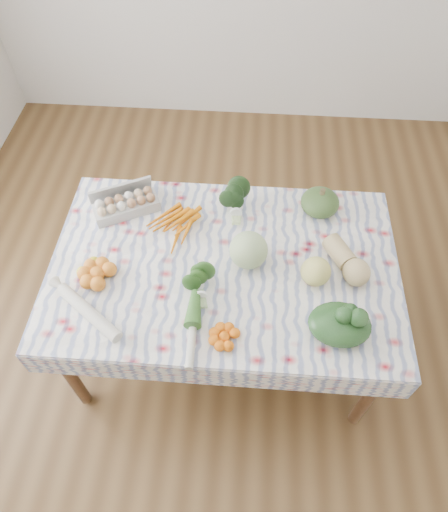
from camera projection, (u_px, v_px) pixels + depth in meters
The scene contains 16 objects.
ground at pixel (224, 337), 2.78m from camera, with size 4.50×4.50×0.00m, color #53381C.
dining_table at pixel (224, 273), 2.24m from camera, with size 1.60×1.00×0.75m.
tablecloth at pixel (224, 264), 2.18m from camera, with size 1.66×1.06×0.01m, color white.
egg_carton at pixel (126, 206), 2.34m from camera, with size 0.33×0.13×0.09m, color #B6B6B1.
carrot_bunch at pixel (175, 227), 2.28m from camera, with size 0.25×0.23×0.05m, color orange.
kale_bunch at pixel (236, 201), 2.32m from camera, with size 0.16×0.14×0.14m, color #193314.
kabocha_squash at pixel (320, 202), 2.32m from camera, with size 0.20×0.20×0.13m, color #3D5A29.
cabbage at pixel (249, 250), 2.11m from camera, with size 0.18×0.18×0.18m, color #9FBB7D.
butternut_squash at pixel (348, 259), 2.11m from camera, with size 0.13×0.27×0.13m, color tan.
orange_cluster at pixel (97, 273), 2.09m from camera, with size 0.22×0.22×0.07m, color orange.
broccoli at pixel (200, 285), 2.04m from camera, with size 0.13×0.13×0.10m, color #254F19.
mandarin_cluster at pixel (224, 336), 1.91m from camera, with size 0.16×0.16×0.05m, color orange.
grapefruit at pixel (316, 271), 2.06m from camera, with size 0.14×0.14×0.14m, color #D6D069.
spinach_bag at pixel (340, 324), 1.91m from camera, with size 0.27×0.21×0.12m, color #1A3818.
daikon at pixel (89, 312), 1.98m from camera, with size 0.06×0.06×0.40m, color silver.
leek at pixel (193, 330), 1.94m from camera, with size 0.04×0.04×0.35m, color beige.
Camera 1 is at (0.09, -1.27, 2.52)m, focal length 32.00 mm.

